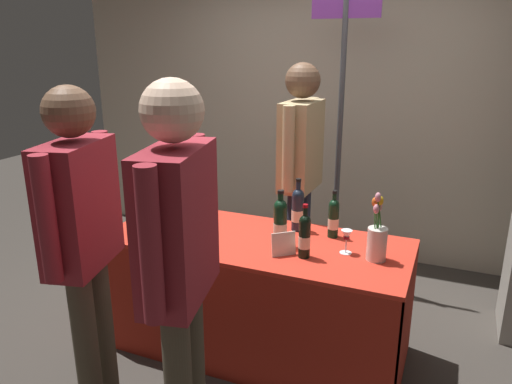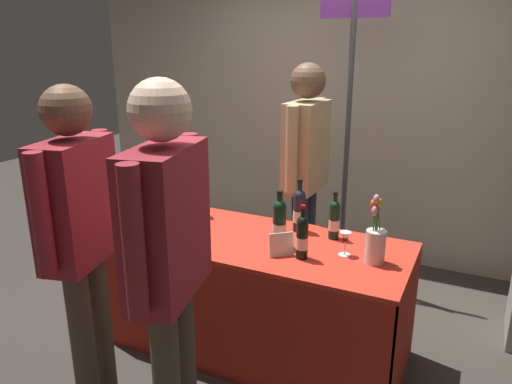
{
  "view_description": "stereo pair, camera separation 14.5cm",
  "coord_description": "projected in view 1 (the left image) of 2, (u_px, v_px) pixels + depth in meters",
  "views": [
    {
      "loc": [
        1.06,
        -2.52,
        1.91
      ],
      "look_at": [
        0.0,
        0.0,
        1.06
      ],
      "focal_mm": 34.04,
      "sensor_mm": 36.0,
      "label": 1
    },
    {
      "loc": [
        1.19,
        -2.46,
        1.91
      ],
      "look_at": [
        0.0,
        0.0,
        1.06
      ],
      "focal_mm": 34.04,
      "sensor_mm": 36.0,
      "label": 2
    }
  ],
  "objects": [
    {
      "name": "ground_plane",
      "position": [
        256.0,
        346.0,
        3.17
      ],
      "size": [
        12.0,
        12.0,
        0.0
      ],
      "primitive_type": "plane",
      "color": "#38332D"
    },
    {
      "name": "tasting_table",
      "position": [
        256.0,
        273.0,
        3.02
      ],
      "size": [
        1.84,
        0.76,
        0.76
      ],
      "color": "red",
      "rests_on": "ground_plane"
    },
    {
      "name": "taster_foreground_left",
      "position": [
        82.0,
        229.0,
        2.33
      ],
      "size": [
        0.31,
        0.6,
        1.73
      ],
      "rotation": [
        0.0,
        0.0,
        1.81
      ],
      "color": "#4C4233",
      "rests_on": "ground_plane"
    },
    {
      "name": "vendor_presenter",
      "position": [
        300.0,
        163.0,
        3.48
      ],
      "size": [
        0.24,
        0.59,
        1.77
      ],
      "rotation": [
        0.0,
        0.0,
        -1.6
      ],
      "color": "#2D3347",
      "rests_on": "ground_plane"
    },
    {
      "name": "brochure_stand",
      "position": [
        284.0,
        244.0,
        2.71
      ],
      "size": [
        0.12,
        0.11,
        0.14
      ],
      "primitive_type": "cube",
      "rotation": [
        0.13,
        0.0,
        3.84
      ],
      "color": "silver",
      "rests_on": "tasting_table"
    },
    {
      "name": "featured_wine_bottle",
      "position": [
        163.0,
        219.0,
        2.92
      ],
      "size": [
        0.08,
        0.08,
        0.3
      ],
      "color": "#192333",
      "rests_on": "tasting_table"
    },
    {
      "name": "display_bottle_3",
      "position": [
        194.0,
        198.0,
        3.29
      ],
      "size": [
        0.08,
        0.08,
        0.31
      ],
      "color": "#38230F",
      "rests_on": "tasting_table"
    },
    {
      "name": "display_bottle_0",
      "position": [
        305.0,
        235.0,
        2.67
      ],
      "size": [
        0.07,
        0.07,
        0.31
      ],
      "color": "black",
      "rests_on": "tasting_table"
    },
    {
      "name": "taster_foreground_right",
      "position": [
        179.0,
        251.0,
        1.98
      ],
      "size": [
        0.31,
        0.63,
        1.78
      ],
      "rotation": [
        0.0,
        0.0,
        1.79
      ],
      "color": "#4C4233",
      "rests_on": "ground_plane"
    },
    {
      "name": "wine_glass_near_vendor",
      "position": [
        347.0,
        236.0,
        2.73
      ],
      "size": [
        0.07,
        0.07,
        0.14
      ],
      "color": "silver",
      "rests_on": "tasting_table"
    },
    {
      "name": "flower_vase",
      "position": [
        377.0,
        239.0,
        2.64
      ],
      "size": [
        0.11,
        0.11,
        0.39
      ],
      "color": "silver",
      "rests_on": "tasting_table"
    },
    {
      "name": "display_bottle_2",
      "position": [
        188.0,
        222.0,
        2.85
      ],
      "size": [
        0.07,
        0.07,
        0.33
      ],
      "color": "#38230F",
      "rests_on": "tasting_table"
    },
    {
      "name": "display_bottle_5",
      "position": [
        179.0,
        204.0,
        3.18
      ],
      "size": [
        0.07,
        0.07,
        0.31
      ],
      "color": "#192333",
      "rests_on": "tasting_table"
    },
    {
      "name": "booth_signpost",
      "position": [
        340.0,
        115.0,
        3.78
      ],
      "size": [
        0.52,
        0.04,
        2.26
      ],
      "color": "#47474C",
      "rests_on": "ground_plane"
    },
    {
      "name": "display_bottle_4",
      "position": [
        333.0,
        218.0,
        2.95
      ],
      "size": [
        0.07,
        0.07,
        0.3
      ],
      "color": "black",
      "rests_on": "tasting_table"
    },
    {
      "name": "back_partition",
      "position": [
        334.0,
        92.0,
        4.31
      ],
      "size": [
        5.1,
        0.12,
        2.95
      ],
      "primitive_type": "cube",
      "color": "#B2A893",
      "rests_on": "ground_plane"
    },
    {
      "name": "display_bottle_7",
      "position": [
        280.0,
        222.0,
        2.81
      ],
      "size": [
        0.08,
        0.08,
        0.34
      ],
      "color": "black",
      "rests_on": "tasting_table"
    },
    {
      "name": "display_bottle_6",
      "position": [
        298.0,
        209.0,
        3.05
      ],
      "size": [
        0.08,
        0.08,
        0.34
      ],
      "color": "#192333",
      "rests_on": "tasting_table"
    },
    {
      "name": "display_bottle_1",
      "position": [
        140.0,
        213.0,
        3.0
      ],
      "size": [
        0.07,
        0.07,
        0.31
      ],
      "color": "#192333",
      "rests_on": "tasting_table"
    }
  ]
}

